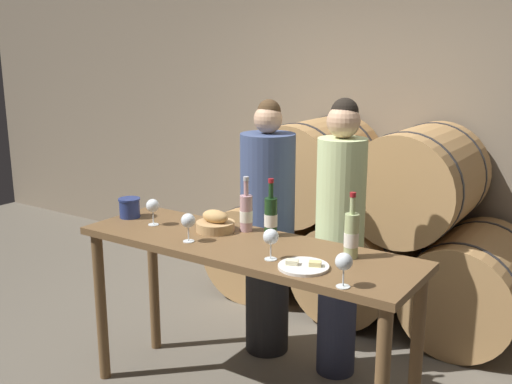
{
  "coord_description": "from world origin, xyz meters",
  "views": [
    {
      "loc": [
        1.69,
        -2.4,
        1.93
      ],
      "look_at": [
        0.0,
        0.11,
        1.19
      ],
      "focal_mm": 42.0,
      "sensor_mm": 36.0,
      "label": 1
    }
  ],
  "objects_px": {
    "bread_basket": "(215,223)",
    "cheese_plate": "(303,266)",
    "blue_crock": "(130,207)",
    "wine_glass_center": "(271,237)",
    "tasting_table": "(244,269)",
    "wine_bottle_white": "(351,235)",
    "person_right": "(340,236)",
    "person_left": "(268,228)",
    "wine_bottle_red": "(271,216)",
    "wine_glass_left": "(188,221)",
    "wine_bottle_rose": "(246,212)",
    "wine_glass_right": "(344,262)",
    "wine_glass_far_left": "(153,206)"
  },
  "relations": [
    {
      "from": "wine_bottle_white",
      "to": "person_right",
      "type": "bearing_deg",
      "value": 120.88
    },
    {
      "from": "wine_bottle_white",
      "to": "bread_basket",
      "type": "bearing_deg",
      "value": -178.43
    },
    {
      "from": "tasting_table",
      "to": "wine_bottle_rose",
      "type": "distance_m",
      "value": 0.33
    },
    {
      "from": "person_right",
      "to": "cheese_plate",
      "type": "relative_size",
      "value": 7.03
    },
    {
      "from": "person_left",
      "to": "wine_bottle_rose",
      "type": "xyz_separation_m",
      "value": [
        0.14,
        -0.43,
        0.22
      ]
    },
    {
      "from": "person_right",
      "to": "wine_glass_left",
      "type": "distance_m",
      "value": 0.92
    },
    {
      "from": "person_right",
      "to": "wine_bottle_rose",
      "type": "bearing_deg",
      "value": -130.08
    },
    {
      "from": "person_right",
      "to": "wine_glass_right",
      "type": "xyz_separation_m",
      "value": [
        0.43,
        -0.86,
        0.19
      ]
    },
    {
      "from": "tasting_table",
      "to": "cheese_plate",
      "type": "xyz_separation_m",
      "value": [
        0.43,
        -0.14,
        0.15
      ]
    },
    {
      "from": "person_right",
      "to": "wine_glass_right",
      "type": "height_order",
      "value": "person_right"
    },
    {
      "from": "person_right",
      "to": "cheese_plate",
      "type": "bearing_deg",
      "value": -76.35
    },
    {
      "from": "wine_bottle_red",
      "to": "wine_glass_left",
      "type": "relative_size",
      "value": 2.07
    },
    {
      "from": "tasting_table",
      "to": "cheese_plate",
      "type": "height_order",
      "value": "cheese_plate"
    },
    {
      "from": "blue_crock",
      "to": "wine_glass_left",
      "type": "relative_size",
      "value": 0.84
    },
    {
      "from": "cheese_plate",
      "to": "wine_glass_left",
      "type": "height_order",
      "value": "wine_glass_left"
    },
    {
      "from": "wine_glass_left",
      "to": "person_right",
      "type": "bearing_deg",
      "value": 56.25
    },
    {
      "from": "wine_bottle_rose",
      "to": "wine_glass_left",
      "type": "distance_m",
      "value": 0.35
    },
    {
      "from": "person_left",
      "to": "wine_bottle_rose",
      "type": "bearing_deg",
      "value": -72.43
    },
    {
      "from": "person_left",
      "to": "wine_glass_left",
      "type": "distance_m",
      "value": 0.79
    },
    {
      "from": "wine_bottle_red",
      "to": "wine_bottle_rose",
      "type": "xyz_separation_m",
      "value": [
        -0.16,
        0.0,
        -0.0
      ]
    },
    {
      "from": "tasting_table",
      "to": "person_right",
      "type": "height_order",
      "value": "person_right"
    },
    {
      "from": "wine_bottle_red",
      "to": "wine_glass_center",
      "type": "distance_m",
      "value": 0.37
    },
    {
      "from": "blue_crock",
      "to": "bread_basket",
      "type": "bearing_deg",
      "value": 6.45
    },
    {
      "from": "wine_glass_right",
      "to": "cheese_plate",
      "type": "bearing_deg",
      "value": 157.74
    },
    {
      "from": "person_right",
      "to": "bread_basket",
      "type": "bearing_deg",
      "value": -133.52
    },
    {
      "from": "person_left",
      "to": "wine_glass_center",
      "type": "relative_size",
      "value": 10.71
    },
    {
      "from": "person_left",
      "to": "cheese_plate",
      "type": "bearing_deg",
      "value": -47.95
    },
    {
      "from": "wine_bottle_white",
      "to": "wine_bottle_rose",
      "type": "bearing_deg",
      "value": 173.5
    },
    {
      "from": "person_right",
      "to": "wine_glass_far_left",
      "type": "height_order",
      "value": "person_right"
    },
    {
      "from": "tasting_table",
      "to": "blue_crock",
      "type": "height_order",
      "value": "blue_crock"
    },
    {
      "from": "bread_basket",
      "to": "wine_bottle_white",
      "type": "bearing_deg",
      "value": 1.57
    },
    {
      "from": "tasting_table",
      "to": "wine_glass_right",
      "type": "height_order",
      "value": "wine_glass_right"
    },
    {
      "from": "blue_crock",
      "to": "person_right",
      "type": "bearing_deg",
      "value": 28.57
    },
    {
      "from": "wine_bottle_rose",
      "to": "wine_glass_far_left",
      "type": "xyz_separation_m",
      "value": [
        -0.5,
        -0.2,
        0.01
      ]
    },
    {
      "from": "person_left",
      "to": "wine_bottle_red",
      "type": "height_order",
      "value": "person_left"
    },
    {
      "from": "blue_crock",
      "to": "wine_bottle_red",
      "type": "bearing_deg",
      "value": 10.37
    },
    {
      "from": "person_left",
      "to": "wine_bottle_red",
      "type": "distance_m",
      "value": 0.57
    },
    {
      "from": "person_left",
      "to": "bread_basket",
      "type": "xyz_separation_m",
      "value": [
        -0.0,
        -0.53,
        0.16
      ]
    },
    {
      "from": "person_left",
      "to": "blue_crock",
      "type": "height_order",
      "value": "person_left"
    },
    {
      "from": "tasting_table",
      "to": "wine_bottle_red",
      "type": "height_order",
      "value": "wine_bottle_red"
    },
    {
      "from": "wine_bottle_white",
      "to": "cheese_plate",
      "type": "distance_m",
      "value": 0.3
    },
    {
      "from": "wine_bottle_white",
      "to": "tasting_table",
      "type": "bearing_deg",
      "value": -168.65
    },
    {
      "from": "wine_glass_far_left",
      "to": "person_right",
      "type": "bearing_deg",
      "value": 36.24
    },
    {
      "from": "wine_bottle_rose",
      "to": "wine_glass_right",
      "type": "height_order",
      "value": "wine_bottle_rose"
    },
    {
      "from": "person_right",
      "to": "wine_bottle_rose",
      "type": "height_order",
      "value": "person_right"
    },
    {
      "from": "cheese_plate",
      "to": "wine_glass_center",
      "type": "height_order",
      "value": "wine_glass_center"
    },
    {
      "from": "bread_basket",
      "to": "wine_glass_right",
      "type": "relative_size",
      "value": 1.4
    },
    {
      "from": "person_right",
      "to": "bread_basket",
      "type": "relative_size",
      "value": 7.81
    },
    {
      "from": "blue_crock",
      "to": "wine_glass_center",
      "type": "bearing_deg",
      "value": -7.76
    },
    {
      "from": "bread_basket",
      "to": "cheese_plate",
      "type": "height_order",
      "value": "bread_basket"
    }
  ]
}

